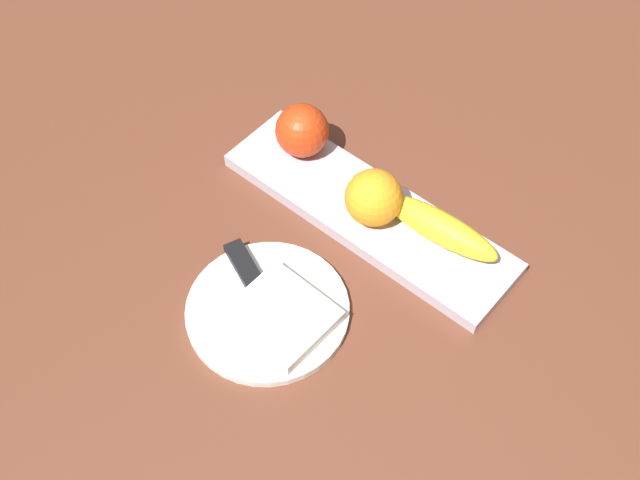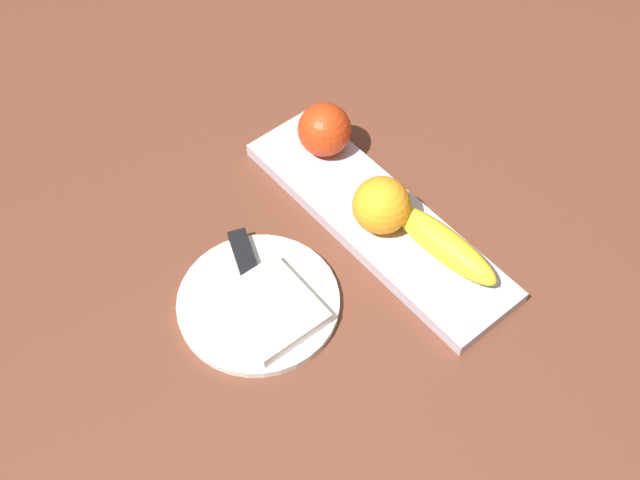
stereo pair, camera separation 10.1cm
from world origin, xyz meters
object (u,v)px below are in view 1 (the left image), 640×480
dinner_plate (268,311)px  knife (252,279)px  apple (302,131)px  banana (440,228)px  folded_napkin (282,316)px  orange_near_apple (372,196)px  fruit_tray (368,212)px

dinner_plate → knife: (-0.04, 0.02, 0.01)m
apple → banana: size_ratio=0.45×
dinner_plate → folded_napkin: bearing=0.0°
apple → folded_napkin: 0.28m
knife → banana: bearing=76.9°
orange_near_apple → knife: size_ratio=0.43×
folded_napkin → banana: bearing=71.4°
fruit_tray → orange_near_apple: (0.01, -0.01, 0.05)m
orange_near_apple → apple: bearing=168.3°
knife → orange_near_apple: bearing=95.7°
dinner_plate → folded_napkin: folded_napkin is taller
fruit_tray → dinner_plate: (0.00, -0.20, -0.00)m
apple → banana: 0.24m
apple → banana: apple is taller
banana → knife: 0.25m
apple → folded_napkin: size_ratio=0.65×
fruit_tray → orange_near_apple: bearing=-42.2°
fruit_tray → banana: bearing=11.4°
folded_napkin → knife: size_ratio=0.65×
apple → dinner_plate: bearing=-58.4°
apple → dinner_plate: apple is taller
banana → folded_napkin: 0.23m
apple → knife: apple is taller
fruit_tray → orange_near_apple: 0.05m
fruit_tray → folded_napkin: size_ratio=3.71×
apple → banana: (0.23, -0.00, -0.02)m
apple → knife: (0.09, -0.20, -0.04)m
orange_near_apple → dinner_plate: (-0.01, -0.19, -0.05)m
fruit_tray → knife: 0.19m
apple → folded_napkin: (0.16, -0.22, -0.04)m
apple → dinner_plate: 0.26m
apple → orange_near_apple: bearing=-11.7°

